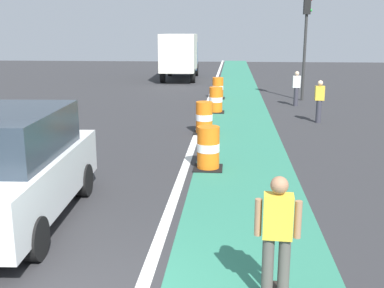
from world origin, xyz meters
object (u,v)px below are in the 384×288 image
skateboarder_on_lane (277,236)px  parked_suv_nearest (14,167)px  traffic_barrel_mid (204,118)px  pedestrian_waiting (296,87)px  traffic_barrel_far (218,88)px  pedestrian_crossing (319,100)px  traffic_light_corner (306,29)px  traffic_barrel_front (208,148)px  delivery_truck_down_block (180,54)px  traffic_barrel_back (216,100)px

skateboarder_on_lane → parked_suv_nearest: size_ratio=0.36×
traffic_barrel_mid → pedestrian_waiting: size_ratio=0.68×
traffic_barrel_far → pedestrian_crossing: pedestrian_crossing is taller
traffic_barrel_mid → traffic_light_corner: bearing=61.8°
traffic_barrel_front → traffic_barrel_mid: same height
pedestrian_crossing → traffic_light_corner: bearing=87.6°
traffic_barrel_far → delivery_truck_down_block: (-3.03, 9.75, 1.31)m
traffic_barrel_back → skateboarder_on_lane: bearing=-85.0°
parked_suv_nearest → traffic_barrel_mid: size_ratio=4.30×
traffic_barrel_front → traffic_barrel_back: (-0.11, 8.51, 0.00)m
traffic_barrel_front → pedestrian_waiting: (3.54, 10.64, 0.33)m
traffic_barrel_back → traffic_barrel_far: same height
traffic_barrel_front → traffic_barrel_back: same height
traffic_barrel_far → parked_suv_nearest: bearing=-100.7°
traffic_light_corner → traffic_barrel_front: bearing=-108.2°
traffic_barrel_back → delivery_truck_down_block: delivery_truck_down_block is taller
skateboarder_on_lane → pedestrian_waiting: skateboarder_on_lane is taller
pedestrian_waiting → parked_suv_nearest: bearing=-115.4°
skateboarder_on_lane → traffic_barrel_far: bearing=94.0°
delivery_truck_down_block → pedestrian_waiting: delivery_truck_down_block is taller
skateboarder_on_lane → traffic_barrel_front: skateboarder_on_lane is taller
delivery_truck_down_block → traffic_barrel_front: bearing=-81.9°
skateboarder_on_lane → parked_suv_nearest: bearing=153.2°
parked_suv_nearest → pedestrian_waiting: parked_suv_nearest is taller
parked_suv_nearest → traffic_light_corner: bearing=65.5°
traffic_barrel_front → delivery_truck_down_block: (-3.19, 22.57, 1.31)m
traffic_barrel_mid → pedestrian_waiting: (3.89, 6.44, 0.33)m
pedestrian_waiting → traffic_barrel_back: bearing=-149.6°
traffic_barrel_front → traffic_barrel_back: 8.51m
parked_suv_nearest → traffic_barrel_mid: 8.41m
traffic_barrel_mid → traffic_barrel_far: 8.62m
pedestrian_crossing → skateboarder_on_lane: bearing=-102.3°
skateboarder_on_lane → traffic_barrel_mid: skateboarder_on_lane is taller
skateboarder_on_lane → traffic_light_corner: (2.96, 18.44, 2.59)m
skateboarder_on_lane → pedestrian_waiting: size_ratio=1.05×
traffic_barrel_back → traffic_light_corner: bearing=43.6°
traffic_light_corner → pedestrian_crossing: (-0.25, -6.00, -2.64)m
parked_suv_nearest → traffic_barrel_front: size_ratio=4.30×
skateboarder_on_lane → traffic_barrel_mid: 10.23m
parked_suv_nearest → traffic_barrel_front: 4.94m
traffic_light_corner → traffic_barrel_far: bearing=176.2°
skateboarder_on_lane → parked_suv_nearest: parked_suv_nearest is taller
traffic_barrel_mid → pedestrian_crossing: pedestrian_crossing is taller
pedestrian_crossing → pedestrian_waiting: bearing=94.5°
traffic_barrel_front → pedestrian_crossing: bearing=59.4°
traffic_barrel_front → pedestrian_waiting: pedestrian_waiting is taller
parked_suv_nearest → traffic_light_corner: size_ratio=0.92×
traffic_barrel_back → traffic_light_corner: traffic_light_corner is taller
traffic_barrel_back → pedestrian_waiting: pedestrian_waiting is taller
skateboarder_on_lane → delivery_truck_down_block: (-4.35, 28.48, 0.94)m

